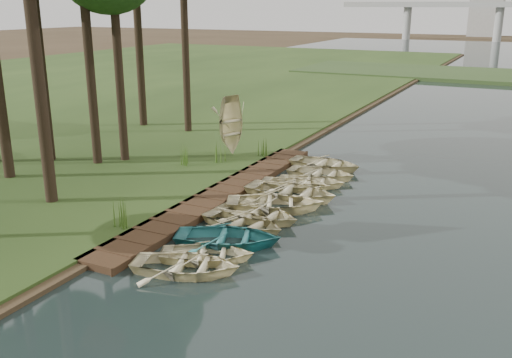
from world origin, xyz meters
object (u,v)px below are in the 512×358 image
at_px(rowboat_2, 228,235).
at_px(stored_rowboat, 231,149).
at_px(boardwalk, 222,194).
at_px(rowboat_0, 186,263).
at_px(rowboat_1, 207,252).

bearing_deg(rowboat_2, stored_rowboat, 8.51).
bearing_deg(rowboat_2, boardwalk, 12.37).
xyz_separation_m(boardwalk, stored_rowboat, (-2.62, 5.62, 0.48)).
bearing_deg(rowboat_0, rowboat_1, -24.41).
bearing_deg(stored_rowboat, rowboat_2, -131.78).
relative_size(rowboat_0, rowboat_2, 0.92).
bearing_deg(rowboat_0, rowboat_2, -20.15).
relative_size(boardwalk, rowboat_1, 5.28).
distance_m(boardwalk, rowboat_0, 7.31).
bearing_deg(rowboat_1, rowboat_2, -23.15).
bearing_deg(boardwalk, rowboat_0, -68.88).
height_order(boardwalk, rowboat_2, rowboat_2).
bearing_deg(boardwalk, rowboat_2, -57.92).
bearing_deg(stored_rowboat, rowboat_0, -137.11).
bearing_deg(stored_rowboat, rowboat_1, -134.73).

